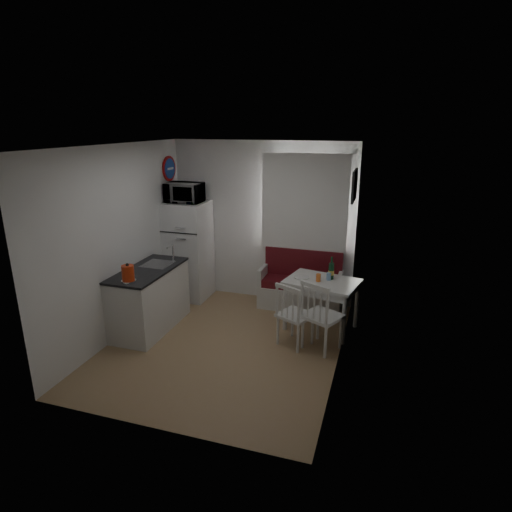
{
  "coord_description": "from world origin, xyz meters",
  "views": [
    {
      "loc": [
        1.94,
        -4.78,
        2.86
      ],
      "look_at": [
        0.28,
        0.5,
        1.13
      ],
      "focal_mm": 30.0,
      "sensor_mm": 36.0,
      "label": 1
    }
  ],
  "objects": [
    {
      "name": "wall_back",
      "position": [
        0.0,
        1.75,
        1.3
      ],
      "size": [
        3.0,
        0.02,
        2.6
      ],
      "primitive_type": "cube",
      "color": "white",
      "rests_on": "floor"
    },
    {
      "name": "wall_front",
      "position": [
        0.0,
        -1.75,
        1.3
      ],
      "size": [
        3.0,
        0.02,
        2.6
      ],
      "primitive_type": "cube",
      "color": "white",
      "rests_on": "floor"
    },
    {
      "name": "window",
      "position": [
        0.7,
        1.72,
        1.62
      ],
      "size": [
        1.22,
        0.06,
        1.47
      ],
      "primitive_type": "cube",
      "color": "silver",
      "rests_on": "wall_back"
    },
    {
      "name": "picture_frame",
      "position": [
        1.48,
        1.1,
        2.05
      ],
      "size": [
        0.04,
        0.52,
        0.42
      ],
      "primitive_type": "cube",
      "color": "black",
      "rests_on": "wall_right"
    },
    {
      "name": "chair_left",
      "position": [
        0.9,
        0.2,
        0.55
      ],
      "size": [
        0.54,
        0.55,
        0.47
      ],
      "rotation": [
        0.0,
        0.0,
        -0.44
      ],
      "color": "silver",
      "rests_on": "floor"
    },
    {
      "name": "ceiling",
      "position": [
        0.0,
        0.0,
        2.6
      ],
      "size": [
        3.0,
        3.5,
        0.02
      ],
      "primitive_type": "cube",
      "color": "white",
      "rests_on": "wall_back"
    },
    {
      "name": "drinking_glass_orange",
      "position": [
        1.1,
        0.81,
        0.79
      ],
      "size": [
        0.07,
        0.07,
        0.11
      ],
      "primitive_type": "cylinder",
      "color": "orange",
      "rests_on": "dining_table"
    },
    {
      "name": "plate",
      "position": [
        0.85,
        0.88,
        0.75
      ],
      "size": [
        0.22,
        0.22,
        0.02
      ],
      "primitive_type": "cylinder",
      "color": "white",
      "rests_on": "dining_table"
    },
    {
      "name": "wall_sign",
      "position": [
        -1.47,
        1.45,
        2.15
      ],
      "size": [
        0.03,
        0.4,
        0.4
      ],
      "primitive_type": "cylinder",
      "rotation": [
        0.0,
        1.57,
        0.0
      ],
      "color": "#193F98",
      "rests_on": "wall_left"
    },
    {
      "name": "wall_left",
      "position": [
        -1.5,
        0.0,
        1.3
      ],
      "size": [
        0.02,
        3.5,
        2.6
      ],
      "primitive_type": "cube",
      "color": "white",
      "rests_on": "floor"
    },
    {
      "name": "floor",
      "position": [
        0.0,
        0.0,
        0.0
      ],
      "size": [
        3.0,
        3.5,
        0.02
      ],
      "primitive_type": "cube",
      "color": "#A28256",
      "rests_on": "ground"
    },
    {
      "name": "drinking_glass_blue",
      "position": [
        1.23,
        0.91,
        0.79
      ],
      "size": [
        0.06,
        0.06,
        0.11
      ],
      "primitive_type": "cylinder",
      "color": "#87B6E6",
      "rests_on": "dining_table"
    },
    {
      "name": "microwave",
      "position": [
        -1.18,
        1.35,
        1.79
      ],
      "size": [
        0.57,
        0.38,
        0.31
      ],
      "primitive_type": "imported",
      "color": "white",
      "rests_on": "fridge"
    },
    {
      "name": "fridge",
      "position": [
        -1.18,
        1.4,
        0.82
      ],
      "size": [
        0.65,
        0.65,
        1.64
      ],
      "primitive_type": "cube",
      "color": "white",
      "rests_on": "floor"
    },
    {
      "name": "kitchen_counter",
      "position": [
        -1.2,
        0.16,
        0.46
      ],
      "size": [
        0.62,
        1.32,
        1.16
      ],
      "color": "silver",
      "rests_on": "floor"
    },
    {
      "name": "curtain",
      "position": [
        0.7,
        1.65,
        1.68
      ],
      "size": [
        1.35,
        0.02,
        1.5
      ],
      "primitive_type": "cube",
      "color": "white",
      "rests_on": "wall_back"
    },
    {
      "name": "wine_bottle",
      "position": [
        1.25,
        0.96,
        0.9
      ],
      "size": [
        0.08,
        0.08,
        0.33
      ],
      "primitive_type": null,
      "color": "#133B20",
      "rests_on": "dining_table"
    },
    {
      "name": "kettle",
      "position": [
        -1.15,
        -0.38,
        1.02
      ],
      "size": [
        0.19,
        0.19,
        0.25
      ],
      "primitive_type": "cylinder",
      "color": "red",
      "rests_on": "kitchen_counter"
    },
    {
      "name": "dining_table",
      "position": [
        1.15,
        0.86,
        0.65
      ],
      "size": [
        1.11,
        0.88,
        0.74
      ],
      "rotation": [
        0.0,
        0.0,
        -0.21
      ],
      "color": "silver",
      "rests_on": "floor"
    },
    {
      "name": "bench",
      "position": [
        0.72,
        1.51,
        0.31
      ],
      "size": [
        1.31,
        0.5,
        0.93
      ],
      "color": "silver",
      "rests_on": "floor"
    },
    {
      "name": "chair_right",
      "position": [
        1.25,
        0.2,
        0.59
      ],
      "size": [
        0.59,
        0.6,
        0.51
      ],
      "rotation": [
        0.0,
        0.0,
        -0.46
      ],
      "color": "silver",
      "rests_on": "floor"
    },
    {
      "name": "wall_right",
      "position": [
        1.5,
        0.0,
        1.3
      ],
      "size": [
        0.02,
        3.5,
        2.6
      ],
      "primitive_type": "cube",
      "color": "white",
      "rests_on": "floor"
    }
  ]
}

